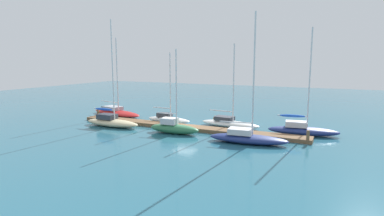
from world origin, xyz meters
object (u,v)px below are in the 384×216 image
sailboat_1 (111,121)px  sailboat_3 (174,127)px  sailboat_2 (168,119)px  sailboat_4 (229,123)px  sailboat_0 (116,112)px  sailboat_5 (247,137)px  sailboat_6 (302,129)px  mooring_buoy_orange (216,119)px

sailboat_1 → sailboat_3: (7.92, 0.09, 0.01)m
sailboat_2 → sailboat_4: 7.39m
sailboat_1 → sailboat_0: bearing=124.8°
sailboat_3 → sailboat_5: bearing=-6.4°
sailboat_0 → sailboat_1: size_ratio=0.87×
sailboat_4 → sailboat_1: bearing=-151.4°
sailboat_1 → sailboat_2: 6.54m
sailboat_1 → sailboat_4: 13.19m
sailboat_1 → sailboat_6: (19.74, 5.07, -0.03)m
sailboat_2 → mooring_buoy_orange: bearing=30.9°
sailboat_4 → sailboat_3: bearing=-123.1°
sailboat_0 → sailboat_5: sailboat_5 is taller
sailboat_3 → mooring_buoy_orange: bearing=73.9°
sailboat_0 → sailboat_2: size_ratio=1.24×
sailboat_0 → mooring_buoy_orange: bearing=19.8°
sailboat_6 → sailboat_3: bearing=-164.9°
sailboat_5 → sailboat_3: bearing=170.8°
sailboat_0 → sailboat_4: 16.08m
sailboat_3 → sailboat_5: (7.75, -0.44, -0.06)m
sailboat_3 → mooring_buoy_orange: 7.68m
mooring_buoy_orange → sailboat_2: bearing=-149.0°
sailboat_3 → sailboat_2: bearing=122.8°
sailboat_1 → mooring_buoy_orange: size_ratio=15.29×
sailboat_1 → sailboat_6: bearing=13.8°
sailboat_2 → sailboat_4: sailboat_4 is taller
sailboat_6 → sailboat_1: bearing=-173.3°
sailboat_3 → sailboat_4: bearing=49.7°
sailboat_0 → sailboat_6: bearing=10.6°
sailboat_0 → sailboat_4: (16.08, -0.29, -0.00)m
mooring_buoy_orange → sailboat_5: bearing=-52.7°
sailboat_1 → mooring_buoy_orange: 12.26m
sailboat_5 → sailboat_6: size_ratio=1.09×
sailboat_1 → sailboat_2: (4.67, 4.58, -0.12)m
sailboat_2 → sailboat_3: 5.54m
sailboat_1 → sailboat_6: size_ratio=1.12×
sailboat_3 → sailboat_0: bearing=151.6°
sailboat_2 → sailboat_4: (7.33, 0.89, -0.01)m
sailboat_3 → sailboat_4: sailboat_4 is taller
sailboat_5 → mooring_buoy_orange: 9.96m
sailboat_2 → sailboat_6: size_ratio=0.79×
sailboat_6 → mooring_buoy_orange: bearing=158.3°
sailboat_1 → sailboat_4: (12.00, 5.47, -0.13)m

